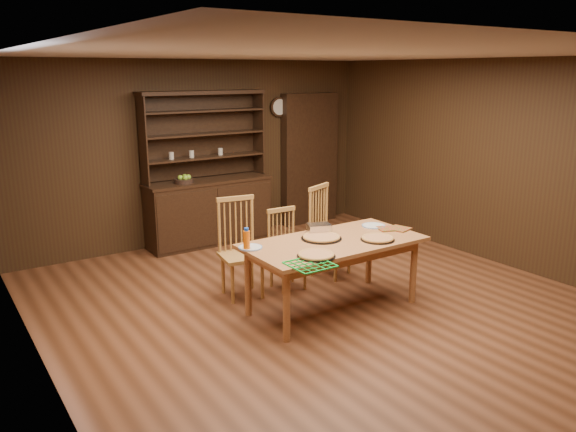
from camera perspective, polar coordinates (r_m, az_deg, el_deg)
floor at (r=6.10m, az=3.67°, el=-9.06°), size 6.00×6.00×0.00m
room_shell at (r=5.66m, az=3.93°, el=5.74°), size 6.00×6.00×6.00m
china_hutch at (r=8.16m, az=-8.10°, el=1.33°), size 1.84×0.52×2.17m
doorway at (r=9.16m, az=2.19°, el=5.80°), size 1.00×0.18×2.10m
wall_clock at (r=8.80m, az=-0.93°, el=11.02°), size 0.30×0.05×0.30m
dining_table at (r=5.81m, az=4.65°, el=-3.28°), size 1.86×0.93×0.75m
chair_left at (r=6.24m, az=-4.97°, el=-2.81°), size 0.52×0.50×1.10m
chair_center at (r=6.45m, az=-0.30°, el=-3.09°), size 0.40×0.38×0.93m
chair_right at (r=6.84m, az=3.82°, el=-1.20°), size 0.59×0.57×1.11m
pizza_left at (r=5.27m, az=2.88°, el=-3.97°), size 0.36×0.36×0.04m
pizza_right at (r=5.85m, az=9.09°, el=-2.26°), size 0.35×0.35×0.04m
pizza_center at (r=5.83m, az=3.41°, el=-2.17°), size 0.42×0.42×0.04m
cooling_rack at (r=5.05m, az=2.25°, el=-4.90°), size 0.41×0.41×0.02m
plate_left at (r=5.53m, az=-3.84°, el=-3.20°), size 0.24×0.24×0.02m
plate_right at (r=6.35m, az=8.69°, el=-0.98°), size 0.26×0.26×0.02m
foil_dish at (r=6.03m, az=3.17°, el=-1.28°), size 0.29×0.25×0.10m
juice_bottle at (r=5.45m, az=-4.23°, el=-2.42°), size 0.07×0.07×0.22m
pot_holder_a at (r=6.28m, az=11.23°, el=-1.27°), size 0.26×0.26×0.02m
pot_holder_b at (r=6.26m, az=10.06°, el=-1.28°), size 0.26×0.26×0.02m
fruit_bowl at (r=7.86m, az=-10.51°, el=3.63°), size 0.26×0.26×0.12m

